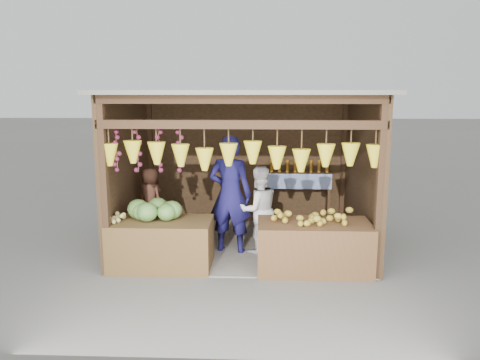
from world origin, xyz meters
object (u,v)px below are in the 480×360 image
(man_standing, at_px, (230,195))
(woman_standing, at_px, (259,210))
(counter_left, at_px, (161,244))
(vendor_seated, at_px, (150,198))
(counter_right, at_px, (314,247))

(man_standing, height_order, woman_standing, man_standing)
(counter_left, bearing_deg, vendor_seated, 109.82)
(counter_left, bearing_deg, woman_standing, 26.95)
(counter_right, height_order, woman_standing, woman_standing)
(vendor_seated, bearing_deg, woman_standing, -158.00)
(counter_right, distance_m, woman_standing, 1.20)
(counter_right, relative_size, vendor_seated, 1.56)
(vendor_seated, bearing_deg, counter_left, 145.30)
(man_standing, bearing_deg, vendor_seated, -6.46)
(man_standing, relative_size, woman_standing, 1.35)
(counter_right, xyz_separation_m, man_standing, (-1.29, 0.77, 0.61))
(counter_right, relative_size, man_standing, 0.85)
(counter_left, height_order, counter_right, counter_right)
(counter_left, height_order, woman_standing, woman_standing)
(counter_right, bearing_deg, woman_standing, 135.98)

